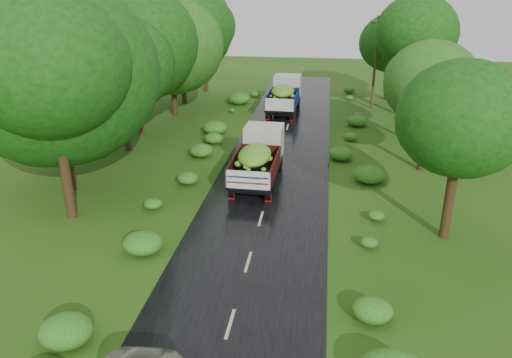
# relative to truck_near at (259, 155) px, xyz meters

# --- Properties ---
(ground) EXTENTS (120.00, 120.00, 0.00)m
(ground) POSITION_rel_truck_near_xyz_m (0.76, -12.87, -1.53)
(ground) COLOR #1C490F
(ground) RESTS_ON ground
(road) EXTENTS (6.50, 80.00, 0.02)m
(road) POSITION_rel_truck_near_xyz_m (0.76, -7.87, -1.52)
(road) COLOR black
(road) RESTS_ON ground
(road_lines) EXTENTS (0.12, 69.60, 0.00)m
(road_lines) POSITION_rel_truck_near_xyz_m (0.76, -6.87, -1.51)
(road_lines) COLOR #BFB78C
(road_lines) RESTS_ON road
(truck_near) EXTENTS (2.44, 6.51, 2.71)m
(truck_near) POSITION_rel_truck_near_xyz_m (0.00, 0.00, 0.00)
(truck_near) COLOR black
(truck_near) RESTS_ON ground
(truck_far) EXTENTS (2.58, 6.76, 2.81)m
(truck_far) POSITION_rel_truck_near_xyz_m (0.10, 15.86, 0.05)
(truck_far) COLOR black
(truck_far) RESTS_ON ground
(utility_pole) EXTENTS (1.35, 0.50, 7.90)m
(utility_pole) POSITION_rel_truck_near_xyz_m (7.68, 18.28, 2.53)
(utility_pole) COLOR #382616
(utility_pole) RESTS_ON ground
(trees_left) EXTENTS (5.81, 32.71, 9.09)m
(trees_left) POSITION_rel_truck_near_xyz_m (-9.36, 7.65, 4.84)
(trees_left) COLOR black
(trees_left) RESTS_ON ground
(trees_right) EXTENTS (4.60, 30.82, 8.48)m
(trees_right) POSITION_rel_truck_near_xyz_m (9.62, 9.52, 4.02)
(trees_right) COLOR black
(trees_right) RESTS_ON ground
(shrubs) EXTENTS (11.90, 44.00, 0.70)m
(shrubs) POSITION_rel_truck_near_xyz_m (0.76, 1.13, -1.18)
(shrubs) COLOR #186317
(shrubs) RESTS_ON ground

